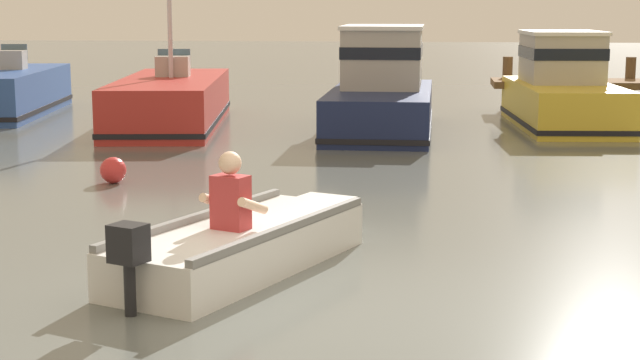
{
  "coord_description": "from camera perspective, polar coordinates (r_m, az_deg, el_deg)",
  "views": [
    {
      "loc": [
        0.65,
        -8.1,
        2.57
      ],
      "look_at": [
        -0.57,
        3.17,
        0.55
      ],
      "focal_mm": 55.88,
      "sensor_mm": 36.0,
      "label": 1
    }
  ],
  "objects": [
    {
      "name": "moored_boat_yellow",
      "position": [
        21.64,
        13.75,
        4.96
      ],
      "size": [
        2.3,
        4.79,
        1.99
      ],
      "color": "gold",
      "rests_on": "ground"
    },
    {
      "name": "ground_plane",
      "position": [
        8.52,
        1.5,
        -7.44
      ],
      "size": [
        120.0,
        120.0,
        0.0
      ],
      "primitive_type": "plane",
      "color": "slate"
    },
    {
      "name": "mooring_buoy",
      "position": [
        14.68,
        -11.76,
        0.56
      ],
      "size": [
        0.38,
        0.38,
        0.38
      ],
      "primitive_type": "sphere",
      "color": "red",
      "rests_on": "ground"
    },
    {
      "name": "moored_boat_navy",
      "position": [
        20.27,
        3.55,
        5.01
      ],
      "size": [
        2.08,
        5.35,
        2.13
      ],
      "color": "#19234C",
      "rests_on": "ground"
    },
    {
      "name": "moored_boat_blue",
      "position": [
        24.42,
        -17.39,
        4.76
      ],
      "size": [
        2.53,
        5.61,
        1.61
      ],
      "color": "#2D519E",
      "rests_on": "ground"
    },
    {
      "name": "rowboat_with_person",
      "position": [
        9.77,
        -4.38,
        -3.65
      ],
      "size": [
        2.22,
        3.58,
        1.19
      ],
      "color": "white",
      "rests_on": "ground"
    },
    {
      "name": "moored_boat_red",
      "position": [
        21.38,
        -8.53,
        4.41
      ],
      "size": [
        2.83,
        6.49,
        4.99
      ],
      "color": "#B72D28",
      "rests_on": "ground"
    }
  ]
}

